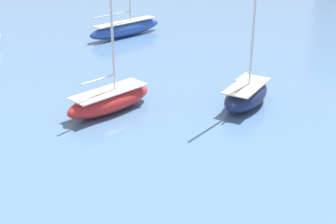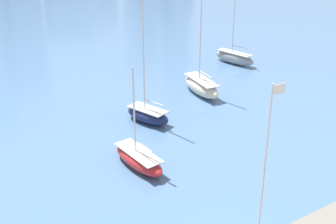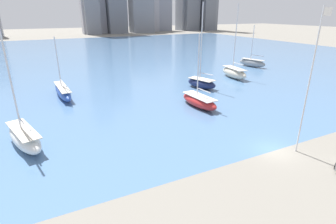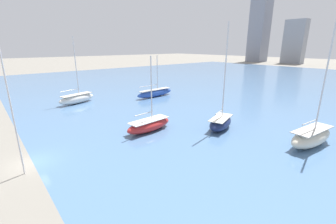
{
  "view_description": "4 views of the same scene",
  "coord_description": "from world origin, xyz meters",
  "px_view_note": "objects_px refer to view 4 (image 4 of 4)",
  "views": [
    {
      "loc": [
        28.24,
        -3.1,
        14.3
      ],
      "look_at": [
        7.11,
        15.01,
        2.14
      ],
      "focal_mm": 50.0,
      "sensor_mm": 36.0,
      "label": 1
    },
    {
      "loc": [
        -19.25,
        -21.49,
        25.03
      ],
      "look_at": [
        4.51,
        15.81,
        4.82
      ],
      "focal_mm": 50.0,
      "sensor_mm": 36.0,
      "label": 2
    },
    {
      "loc": [
        -20.48,
        -16.47,
        13.39
      ],
      "look_at": [
        -6.99,
        10.62,
        1.85
      ],
      "focal_mm": 28.0,
      "sensor_mm": 36.0,
      "label": 3
    },
    {
      "loc": [
        25.66,
        -2.68,
        11.95
      ],
      "look_at": [
        -0.25,
        19.02,
        1.95
      ],
      "focal_mm": 24.0,
      "sensor_mm": 36.0,
      "label": 4
    }
  ],
  "objects_px": {
    "flag_pole": "(9,99)",
    "sailboat_navy": "(221,122)",
    "sailboat_white": "(77,98)",
    "sailboat_red": "(149,125)",
    "sailboat_cream": "(311,137)",
    "sailboat_blue": "(155,93)"
  },
  "relations": [
    {
      "from": "sailboat_navy",
      "to": "sailboat_blue",
      "type": "bearing_deg",
      "value": 147.76
    },
    {
      "from": "sailboat_blue",
      "to": "sailboat_navy",
      "type": "bearing_deg",
      "value": -17.16
    },
    {
      "from": "flag_pole",
      "to": "sailboat_navy",
      "type": "bearing_deg",
      "value": 79.64
    },
    {
      "from": "flag_pole",
      "to": "sailboat_cream",
      "type": "xyz_separation_m",
      "value": [
        15.35,
        28.36,
        -6.29
      ]
    },
    {
      "from": "sailboat_red",
      "to": "sailboat_cream",
      "type": "relative_size",
      "value": 0.7
    },
    {
      "from": "sailboat_blue",
      "to": "sailboat_white",
      "type": "bearing_deg",
      "value": -111.9
    },
    {
      "from": "sailboat_red",
      "to": "sailboat_cream",
      "type": "bearing_deg",
      "value": 31.64
    },
    {
      "from": "flag_pole",
      "to": "sailboat_red",
      "type": "height_order",
      "value": "flag_pole"
    },
    {
      "from": "sailboat_red",
      "to": "sailboat_blue",
      "type": "xyz_separation_m",
      "value": [
        -17.84,
        14.4,
        0.04
      ]
    },
    {
      "from": "flag_pole",
      "to": "sailboat_blue",
      "type": "xyz_separation_m",
      "value": [
        -19.46,
        30.35,
        -6.53
      ]
    },
    {
      "from": "flag_pole",
      "to": "sailboat_blue",
      "type": "relative_size",
      "value": 1.31
    },
    {
      "from": "sailboat_red",
      "to": "sailboat_navy",
      "type": "height_order",
      "value": "sailboat_navy"
    },
    {
      "from": "sailboat_cream",
      "to": "sailboat_white",
      "type": "xyz_separation_m",
      "value": [
        -40.34,
        -14.81,
        -0.1
      ]
    },
    {
      "from": "sailboat_red",
      "to": "sailboat_blue",
      "type": "bearing_deg",
      "value": 136.54
    },
    {
      "from": "flag_pole",
      "to": "sailboat_red",
      "type": "relative_size",
      "value": 1.31
    },
    {
      "from": "sailboat_red",
      "to": "sailboat_white",
      "type": "distance_m",
      "value": 23.5
    },
    {
      "from": "flag_pole",
      "to": "sailboat_white",
      "type": "distance_m",
      "value": 29.14
    },
    {
      "from": "flag_pole",
      "to": "sailboat_navy",
      "type": "relative_size",
      "value": 0.93
    },
    {
      "from": "flag_pole",
      "to": "sailboat_blue",
      "type": "bearing_deg",
      "value": 122.67
    },
    {
      "from": "sailboat_cream",
      "to": "sailboat_blue",
      "type": "height_order",
      "value": "sailboat_cream"
    },
    {
      "from": "sailboat_red",
      "to": "sailboat_navy",
      "type": "relative_size",
      "value": 0.71
    },
    {
      "from": "sailboat_red",
      "to": "sailboat_blue",
      "type": "height_order",
      "value": "sailboat_red"
    }
  ]
}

